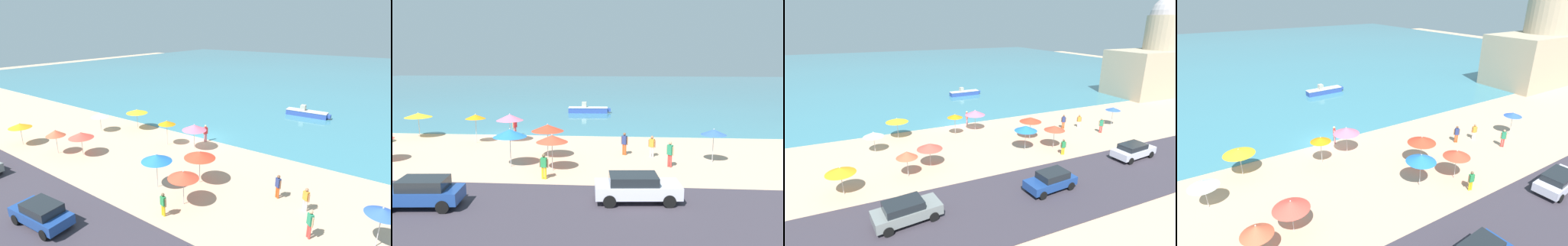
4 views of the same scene
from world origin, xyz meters
The scene contains 20 objects.
ground_plane centered at (0.00, 0.00, 0.00)m, with size 160.00×160.00×0.00m, color #D3AB8A.
sea centered at (0.00, 55.00, 0.03)m, with size 150.00×110.00×0.05m, color teal.
beach_umbrella_0 centered at (5.15, -7.97, 2.27)m, with size 2.37×2.37×2.58m.
beach_umbrella_1 centered at (0.87, -2.75, 2.16)m, with size 2.35×2.35×2.50m.
beach_umbrella_2 centered at (6.00, -11.05, 2.14)m, with size 2.08×2.08×2.45m.
beach_umbrella_4 centered at (-6.62, -10.00, 1.93)m, with size 2.26×2.26×2.26m.
beach_umbrella_5 centered at (-10.78, -4.72, 1.87)m, with size 1.98×1.98×2.16m.
beach_umbrella_6 centered at (3.03, -10.36, 2.32)m, with size 2.27×2.27×2.65m.
beach_umbrella_7 centered at (-8.84, -11.15, 2.00)m, with size 1.77×1.77×2.35m.
beach_umbrella_8 centered at (16.98, -8.25, 2.17)m, with size 1.75×1.75×2.43m.
beach_umbrella_9 centered at (-1.92, -3.51, 2.30)m, with size 1.72×1.72×2.56m.
beach_umbrella_10 centered at (-8.00, -1.72, 2.09)m, with size 2.43×2.43×2.36m.
bather_0 centered at (12.82, -7.08, 0.90)m, with size 0.52×0.36×1.61m.
bather_1 centered at (0.69, -0.55, 1.00)m, with size 0.36×0.51×1.78m.
bather_2 centered at (13.80, -9.67, 1.00)m, with size 0.44×0.42×1.78m.
bather_3 centered at (10.79, -6.65, 0.97)m, with size 0.50×0.37×1.73m.
bather_4 centered at (5.79, -12.83, 0.89)m, with size 0.56×0.28×1.59m.
parked_car_0 centered at (11.22, -16.23, 0.82)m, with size 4.47×2.17×1.42m.
skiff_nearshore centered at (6.44, 14.84, 0.47)m, with size 5.58×1.48×1.44m.
harbor_fortress centered at (37.89, 2.53, 6.36)m, with size 13.30×8.77×16.64m.
Camera 4 is at (-10.35, -24.91, 13.31)m, focal length 28.00 mm.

